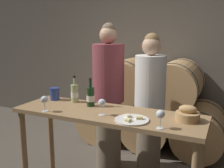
{
  "coord_description": "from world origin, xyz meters",
  "views": [
    {
      "loc": [
        1.04,
        -2.15,
        1.69
      ],
      "look_at": [
        0.0,
        0.11,
        1.19
      ],
      "focal_mm": 42.0,
      "sensor_mm": 36.0,
      "label": 1
    }
  ],
  "objects_px": {
    "bread_basket": "(188,115)",
    "wine_glass_center": "(160,115)",
    "tasting_table": "(107,126)",
    "wine_bottle_white": "(75,93)",
    "blue_crock": "(55,93)",
    "cheese_plate": "(132,120)",
    "wine_glass_far_left": "(44,100)",
    "wine_bottle_red": "(91,97)",
    "person_right": "(150,106)",
    "person_left": "(108,97)",
    "wine_glass_left": "(101,103)"
  },
  "relations": [
    {
      "from": "cheese_plate",
      "to": "wine_glass_far_left",
      "type": "bearing_deg",
      "value": -173.4
    },
    {
      "from": "person_left",
      "to": "cheese_plate",
      "type": "xyz_separation_m",
      "value": [
        0.58,
        -0.76,
        0.04
      ]
    },
    {
      "from": "tasting_table",
      "to": "person_right",
      "type": "bearing_deg",
      "value": 69.41
    },
    {
      "from": "person_right",
      "to": "cheese_plate",
      "type": "relative_size",
      "value": 5.68
    },
    {
      "from": "tasting_table",
      "to": "wine_glass_center",
      "type": "distance_m",
      "value": 0.66
    },
    {
      "from": "tasting_table",
      "to": "cheese_plate",
      "type": "distance_m",
      "value": 0.36
    },
    {
      "from": "person_right",
      "to": "wine_bottle_white",
      "type": "bearing_deg",
      "value": -147.63
    },
    {
      "from": "tasting_table",
      "to": "wine_glass_center",
      "type": "relative_size",
      "value": 12.05
    },
    {
      "from": "tasting_table",
      "to": "wine_glass_far_left",
      "type": "xyz_separation_m",
      "value": [
        -0.55,
        -0.23,
        0.25
      ]
    },
    {
      "from": "bread_basket",
      "to": "cheese_plate",
      "type": "height_order",
      "value": "bread_basket"
    },
    {
      "from": "tasting_table",
      "to": "wine_bottle_red",
      "type": "xyz_separation_m",
      "value": [
        -0.24,
        0.11,
        0.24
      ]
    },
    {
      "from": "bread_basket",
      "to": "person_right",
      "type": "bearing_deg",
      "value": 131.87
    },
    {
      "from": "bread_basket",
      "to": "wine_glass_center",
      "type": "height_order",
      "value": "wine_glass_center"
    },
    {
      "from": "tasting_table",
      "to": "bread_basket",
      "type": "xyz_separation_m",
      "value": [
        0.73,
        0.07,
        0.19
      ]
    },
    {
      "from": "wine_bottle_red",
      "to": "blue_crock",
      "type": "height_order",
      "value": "wine_bottle_red"
    },
    {
      "from": "person_right",
      "to": "wine_bottle_white",
      "type": "distance_m",
      "value": 0.86
    },
    {
      "from": "tasting_table",
      "to": "wine_glass_center",
      "type": "bearing_deg",
      "value": -20.6
    },
    {
      "from": "person_right",
      "to": "person_left",
      "type": "bearing_deg",
      "value": -179.99
    },
    {
      "from": "bread_basket",
      "to": "wine_glass_center",
      "type": "relative_size",
      "value": 1.36
    },
    {
      "from": "bread_basket",
      "to": "wine_glass_center",
      "type": "bearing_deg",
      "value": -120.82
    },
    {
      "from": "wine_glass_left",
      "to": "person_left",
      "type": "bearing_deg",
      "value": 110.85
    },
    {
      "from": "wine_bottle_red",
      "to": "wine_glass_far_left",
      "type": "xyz_separation_m",
      "value": [
        -0.31,
        -0.34,
        0.01
      ]
    },
    {
      "from": "bread_basket",
      "to": "wine_glass_far_left",
      "type": "xyz_separation_m",
      "value": [
        -1.28,
        -0.3,
        0.06
      ]
    },
    {
      "from": "wine_bottle_red",
      "to": "wine_glass_center",
      "type": "bearing_deg",
      "value": -21.87
    },
    {
      "from": "wine_bottle_white",
      "to": "blue_crock",
      "type": "height_order",
      "value": "wine_bottle_white"
    },
    {
      "from": "person_right",
      "to": "wine_glass_far_left",
      "type": "xyz_separation_m",
      "value": [
        -0.78,
        -0.86,
        0.2
      ]
    },
    {
      "from": "cheese_plate",
      "to": "wine_glass_left",
      "type": "relative_size",
      "value": 1.93
    },
    {
      "from": "bread_basket",
      "to": "cheese_plate",
      "type": "distance_m",
      "value": 0.48
    },
    {
      "from": "wine_bottle_red",
      "to": "tasting_table",
      "type": "bearing_deg",
      "value": -24.79
    },
    {
      "from": "cheese_plate",
      "to": "wine_glass_center",
      "type": "height_order",
      "value": "wine_glass_center"
    },
    {
      "from": "tasting_table",
      "to": "bread_basket",
      "type": "distance_m",
      "value": 0.76
    },
    {
      "from": "wine_bottle_white",
      "to": "bread_basket",
      "type": "relative_size",
      "value": 1.4
    },
    {
      "from": "tasting_table",
      "to": "wine_bottle_white",
      "type": "height_order",
      "value": "wine_bottle_white"
    },
    {
      "from": "blue_crock",
      "to": "wine_bottle_white",
      "type": "bearing_deg",
      "value": 3.42
    },
    {
      "from": "wine_glass_far_left",
      "to": "wine_bottle_white",
      "type": "bearing_deg",
      "value": 79.57
    },
    {
      "from": "blue_crock",
      "to": "wine_glass_left",
      "type": "height_order",
      "value": "wine_glass_left"
    },
    {
      "from": "blue_crock",
      "to": "person_left",
      "type": "bearing_deg",
      "value": 46.27
    },
    {
      "from": "wine_bottle_white",
      "to": "wine_glass_center",
      "type": "relative_size",
      "value": 1.9
    },
    {
      "from": "wine_bottle_white",
      "to": "wine_glass_far_left",
      "type": "bearing_deg",
      "value": -100.43
    },
    {
      "from": "tasting_table",
      "to": "bread_basket",
      "type": "relative_size",
      "value": 8.89
    },
    {
      "from": "wine_bottle_white",
      "to": "blue_crock",
      "type": "xyz_separation_m",
      "value": [
        -0.25,
        -0.02,
        -0.02
      ]
    },
    {
      "from": "wine_bottle_red",
      "to": "blue_crock",
      "type": "distance_m",
      "value": 0.49
    },
    {
      "from": "blue_crock",
      "to": "wine_glass_far_left",
      "type": "xyz_separation_m",
      "value": [
        0.18,
        -0.39,
        0.04
      ]
    },
    {
      "from": "person_right",
      "to": "wine_glass_center",
      "type": "distance_m",
      "value": 0.92
    },
    {
      "from": "wine_bottle_red",
      "to": "bread_basket",
      "type": "relative_size",
      "value": 1.41
    },
    {
      "from": "person_right",
      "to": "bread_basket",
      "type": "xyz_separation_m",
      "value": [
        0.5,
        -0.56,
        0.14
      ]
    },
    {
      "from": "blue_crock",
      "to": "wine_glass_far_left",
      "type": "bearing_deg",
      "value": -65.77
    },
    {
      "from": "wine_bottle_red",
      "to": "wine_glass_far_left",
      "type": "bearing_deg",
      "value": -131.78
    },
    {
      "from": "person_right",
      "to": "wine_bottle_red",
      "type": "height_order",
      "value": "person_right"
    },
    {
      "from": "wine_glass_far_left",
      "to": "wine_glass_center",
      "type": "height_order",
      "value": "same"
    }
  ]
}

